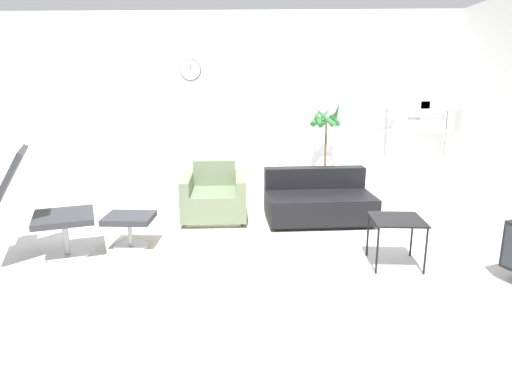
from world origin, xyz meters
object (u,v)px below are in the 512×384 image
(armchair_red, at_px, (214,198))
(lounge_chair, at_px, (19,190))
(couch_low, at_px, (318,202))
(potted_plant, at_px, (325,147))
(side_table, at_px, (397,223))
(ottoman, at_px, (130,223))
(shelf_unit, at_px, (419,119))

(armchair_red, bearing_deg, lounge_chair, 35.32)
(couch_low, bearing_deg, potted_plant, -105.33)
(side_table, bearing_deg, ottoman, 172.72)
(armchair_red, bearing_deg, ottoman, 48.95)
(side_table, distance_m, potted_plant, 3.22)
(ottoman, distance_m, couch_low, 2.33)
(couch_low, xyz_separation_m, shelf_unit, (1.77, 1.95, 0.87))
(lounge_chair, relative_size, couch_low, 0.87)
(lounge_chair, distance_m, shelf_unit, 5.85)
(lounge_chair, height_order, side_table, lounge_chair)
(couch_low, xyz_separation_m, side_table, (0.61, -1.39, 0.19))
(side_table, distance_m, shelf_unit, 3.60)
(couch_low, bearing_deg, shelf_unit, -139.17)
(couch_low, relative_size, shelf_unit, 0.85)
(couch_low, distance_m, potted_plant, 1.87)
(potted_plant, height_order, shelf_unit, shelf_unit)
(ottoman, height_order, potted_plant, potted_plant)
(lounge_chair, bearing_deg, couch_low, 92.77)
(side_table, bearing_deg, lounge_chair, -179.33)
(ottoman, height_order, shelf_unit, shelf_unit)
(ottoman, bearing_deg, shelf_unit, 37.90)
(couch_low, distance_m, side_table, 1.53)
(armchair_red, bearing_deg, shelf_unit, -153.26)
(ottoman, bearing_deg, armchair_red, 54.31)
(ottoman, relative_size, side_table, 1.03)
(lounge_chair, height_order, ottoman, lounge_chair)
(potted_plant, xyz_separation_m, shelf_unit, (1.50, 0.14, 0.45))
(armchair_red, height_order, side_table, armchair_red)
(armchair_red, xyz_separation_m, couch_low, (1.32, -0.01, -0.04))
(lounge_chair, distance_m, ottoman, 1.09)
(lounge_chair, xyz_separation_m, shelf_unit, (4.76, 3.38, 0.38))
(ottoman, distance_m, shelf_unit, 4.94)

